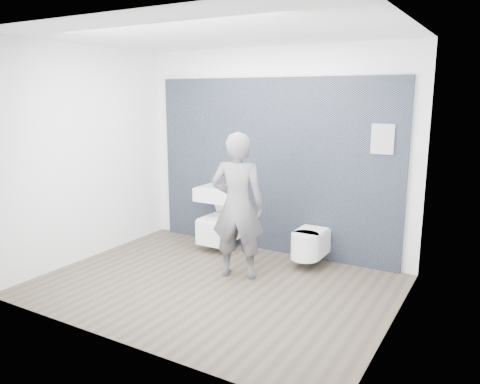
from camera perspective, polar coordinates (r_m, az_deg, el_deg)
The scene contains 8 objects.
ground at distance 5.56m, azimuth -3.17°, elevation -11.26°, with size 4.00×4.00×0.00m, color brown.
room_shell at distance 5.13m, azimuth -3.39°, elevation 6.90°, with size 4.00×4.00×4.00m.
tile_wall at distance 6.75m, azimuth 3.74°, elevation -7.01°, with size 3.60×0.06×2.40m, color black.
washbasin at distance 6.63m, azimuth -2.38°, elevation -0.20°, with size 0.64×0.48×0.48m.
toilet_square at distance 6.71m, azimuth -2.57°, elevation -4.37°, with size 0.41×0.59×0.76m.
toilet_rounded at distance 6.08m, azimuth 8.38°, elevation -6.26°, with size 0.37×0.62×0.34m.
info_placard at distance 6.23m, azimuth 16.07°, elevation -9.10°, with size 0.27×0.03×0.36m, color white.
visitor at distance 5.54m, azimuth -0.27°, elevation -1.71°, with size 0.64×0.42×1.76m, color #5B5B5F.
Camera 1 is at (2.83, -4.26, 2.18)m, focal length 35.00 mm.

